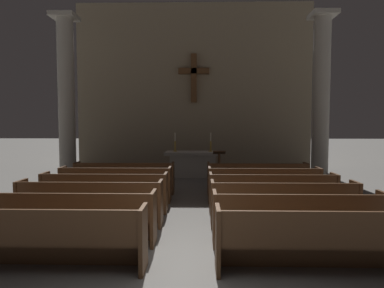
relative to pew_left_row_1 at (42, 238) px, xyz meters
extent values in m
plane|color=slate|center=(1.99, 0.04, -0.48)|extent=(80.00, 80.00, 0.00)
cube|color=brown|center=(0.00, 0.04, -0.05)|extent=(2.86, 0.40, 0.05)
cube|color=brown|center=(0.00, -0.19, 0.22)|extent=(2.86, 0.05, 0.50)
cube|color=brown|center=(0.00, 0.22, -0.28)|extent=(2.86, 0.04, 0.40)
cube|color=brown|center=(1.46, 0.02, 0.00)|extent=(0.06, 0.50, 0.95)
cube|color=brown|center=(0.00, 1.10, -0.05)|extent=(2.86, 0.40, 0.05)
cube|color=brown|center=(0.00, 0.87, 0.22)|extent=(2.86, 0.05, 0.50)
cube|color=brown|center=(0.00, 1.28, -0.28)|extent=(2.86, 0.04, 0.40)
cube|color=brown|center=(1.46, 1.08, 0.00)|extent=(0.06, 0.50, 0.95)
cube|color=brown|center=(0.00, 2.16, -0.05)|extent=(2.86, 0.40, 0.05)
cube|color=brown|center=(0.00, 1.93, 0.22)|extent=(2.86, 0.05, 0.50)
cube|color=brown|center=(0.00, 2.34, -0.28)|extent=(2.86, 0.04, 0.40)
cube|color=brown|center=(1.46, 2.14, 0.00)|extent=(0.06, 0.50, 0.95)
cube|color=brown|center=(-1.46, 2.14, 0.00)|extent=(0.06, 0.50, 0.95)
cube|color=brown|center=(0.00, 3.21, -0.05)|extent=(2.86, 0.40, 0.05)
cube|color=brown|center=(0.00, 2.99, 0.22)|extent=(2.86, 0.05, 0.50)
cube|color=brown|center=(0.00, 3.39, -0.28)|extent=(2.86, 0.04, 0.40)
cube|color=brown|center=(1.46, 3.19, 0.00)|extent=(0.06, 0.50, 0.95)
cube|color=brown|center=(-1.46, 3.19, 0.00)|extent=(0.06, 0.50, 0.95)
cube|color=brown|center=(0.00, 4.27, -0.05)|extent=(2.86, 0.40, 0.05)
cube|color=brown|center=(0.00, 4.05, 0.22)|extent=(2.86, 0.05, 0.50)
cube|color=brown|center=(0.00, 4.45, -0.28)|extent=(2.86, 0.04, 0.40)
cube|color=brown|center=(1.46, 4.25, 0.00)|extent=(0.06, 0.50, 0.95)
cube|color=brown|center=(-1.46, 4.25, 0.00)|extent=(0.06, 0.50, 0.95)
cube|color=brown|center=(0.00, 5.33, -0.05)|extent=(2.86, 0.40, 0.05)
cube|color=brown|center=(0.00, 5.11, 0.22)|extent=(2.86, 0.05, 0.50)
cube|color=brown|center=(0.00, 5.51, -0.28)|extent=(2.86, 0.04, 0.40)
cube|color=brown|center=(1.46, 5.31, 0.00)|extent=(0.06, 0.50, 0.95)
cube|color=brown|center=(-1.46, 5.31, 0.00)|extent=(0.06, 0.50, 0.95)
cube|color=brown|center=(3.98, 0.04, -0.05)|extent=(2.86, 0.40, 0.05)
cube|color=brown|center=(3.98, -0.19, 0.22)|extent=(2.86, 0.05, 0.50)
cube|color=brown|center=(3.98, 0.22, -0.28)|extent=(2.86, 0.04, 0.40)
cube|color=brown|center=(2.53, 0.02, 0.00)|extent=(0.06, 0.50, 0.95)
cube|color=brown|center=(3.98, 1.10, -0.05)|extent=(2.86, 0.40, 0.05)
cube|color=brown|center=(3.98, 0.87, 0.22)|extent=(2.86, 0.05, 0.50)
cube|color=brown|center=(3.98, 1.28, -0.28)|extent=(2.86, 0.04, 0.40)
cube|color=brown|center=(2.53, 1.08, 0.00)|extent=(0.06, 0.50, 0.95)
cube|color=brown|center=(5.44, 1.08, 0.00)|extent=(0.06, 0.50, 0.95)
cube|color=brown|center=(3.98, 2.16, -0.05)|extent=(2.86, 0.40, 0.05)
cube|color=brown|center=(3.98, 1.93, 0.22)|extent=(2.86, 0.05, 0.50)
cube|color=brown|center=(3.98, 2.34, -0.28)|extent=(2.86, 0.04, 0.40)
cube|color=brown|center=(2.53, 2.14, 0.00)|extent=(0.06, 0.50, 0.95)
cube|color=brown|center=(5.44, 2.14, 0.00)|extent=(0.06, 0.50, 0.95)
cube|color=brown|center=(3.98, 3.21, -0.05)|extent=(2.86, 0.40, 0.05)
cube|color=brown|center=(3.98, 2.99, 0.22)|extent=(2.86, 0.05, 0.50)
cube|color=brown|center=(3.98, 3.39, -0.28)|extent=(2.86, 0.04, 0.40)
cube|color=brown|center=(2.53, 3.19, 0.00)|extent=(0.06, 0.50, 0.95)
cube|color=brown|center=(5.44, 3.19, 0.00)|extent=(0.06, 0.50, 0.95)
cube|color=brown|center=(3.98, 4.27, -0.05)|extent=(2.86, 0.40, 0.05)
cube|color=brown|center=(3.98, 4.05, 0.22)|extent=(2.86, 0.05, 0.50)
cube|color=brown|center=(3.98, 4.45, -0.28)|extent=(2.86, 0.04, 0.40)
cube|color=brown|center=(2.53, 4.25, 0.00)|extent=(0.06, 0.50, 0.95)
cube|color=brown|center=(5.44, 4.25, 0.00)|extent=(0.06, 0.50, 0.95)
cube|color=brown|center=(3.98, 5.33, -0.05)|extent=(2.86, 0.40, 0.05)
cube|color=brown|center=(3.98, 5.11, 0.22)|extent=(2.86, 0.05, 0.50)
cube|color=brown|center=(3.98, 5.51, -0.28)|extent=(2.86, 0.04, 0.40)
cube|color=brown|center=(2.53, 5.31, 0.00)|extent=(0.06, 0.50, 0.95)
cube|color=brown|center=(5.44, 5.31, 0.00)|extent=(0.06, 0.50, 0.95)
cube|color=#ADA89E|center=(-2.80, 7.99, -0.38)|extent=(0.86, 0.86, 0.20)
cylinder|color=#ADA89E|center=(-2.80, 7.99, 2.53)|extent=(0.61, 0.61, 6.02)
cube|color=#ADA89E|center=(-2.80, 7.99, 5.63)|extent=(0.92, 0.92, 0.16)
cube|color=#ADA89E|center=(6.78, 7.99, -0.38)|extent=(0.86, 0.86, 0.20)
cylinder|color=#ADA89E|center=(6.78, 7.99, 2.53)|extent=(0.61, 0.61, 6.02)
cube|color=#ADA89E|center=(6.78, 7.99, 5.63)|extent=(0.92, 0.92, 0.16)
cube|color=#A8A399|center=(1.99, 8.44, -0.04)|extent=(1.76, 0.72, 0.88)
cube|color=#A8A399|center=(1.99, 8.44, 0.46)|extent=(2.20, 0.90, 0.12)
cube|color=silver|center=(1.99, 8.44, 0.53)|extent=(2.09, 0.86, 0.01)
cylinder|color=#B79338|center=(1.29, 8.44, 0.54)|extent=(0.16, 0.16, 0.02)
cylinder|color=#B79338|center=(1.29, 8.44, 0.74)|extent=(0.07, 0.07, 0.41)
cylinder|color=silver|center=(1.29, 8.44, 1.11)|extent=(0.04, 0.04, 0.33)
cylinder|color=#B79338|center=(2.69, 8.44, 0.54)|extent=(0.16, 0.16, 0.02)
cylinder|color=#B79338|center=(2.69, 8.44, 0.74)|extent=(0.07, 0.07, 0.41)
cylinder|color=silver|center=(2.69, 8.44, 1.11)|extent=(0.04, 0.04, 0.33)
cube|color=gray|center=(1.99, 10.65, 3.26)|extent=(10.56, 0.25, 7.47)
cube|color=brown|center=(1.99, 10.39, 3.63)|extent=(0.26, 0.26, 2.14)
cube|color=brown|center=(1.99, 10.39, 3.95)|extent=(1.37, 0.26, 0.26)
cylinder|color=brown|center=(2.96, 7.24, -0.46)|extent=(0.36, 0.36, 0.04)
cylinder|color=brown|center=(2.96, 7.24, 0.05)|extent=(0.10, 0.10, 1.05)
cube|color=brown|center=(2.96, 7.24, 0.60)|extent=(0.44, 0.31, 0.15)
camera|label=1|loc=(2.27, -4.68, 1.67)|focal=31.39mm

